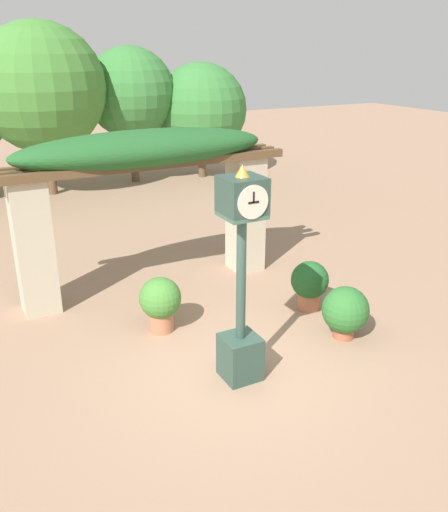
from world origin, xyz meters
name	(u,v)px	position (x,y,z in m)	size (l,w,h in m)	color
ground_plane	(234,371)	(0.00, 0.00, 0.00)	(60.00, 60.00, 0.00)	#9E7A60
pedestal_clock	(241,284)	(0.01, -0.17, 1.48)	(0.53, 0.58, 3.13)	#2D473D
pergola	(146,175)	(0.00, 3.42, 2.29)	(5.54, 1.23, 3.12)	#BCB299
potted_plant_near_left	(345,311)	(2.10, 0.03, 0.49)	(0.77, 0.77, 0.89)	#9E563D
potted_plant_near_right	(310,283)	(2.21, 1.17, 0.51)	(0.69, 0.69, 0.91)	#B26B4C
potted_plant_far_left	(160,301)	(-0.49, 1.67, 0.54)	(0.71, 0.71, 0.96)	#B26B4C
tree_line	(51,103)	(0.03, 11.97, 2.84)	(13.62, 4.08, 5.29)	brown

